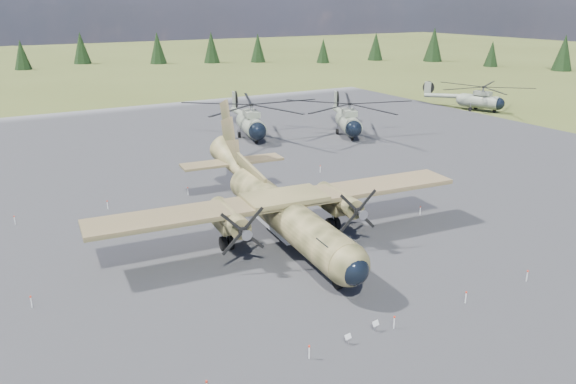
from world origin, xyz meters
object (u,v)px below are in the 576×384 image
helicopter_near (250,113)px  helicopter_mid (349,112)px  helicopter_far (480,93)px  transport_plane (279,204)px

helicopter_near → helicopter_mid: 14.21m
helicopter_near → helicopter_far: 45.16m
helicopter_near → helicopter_mid: size_ratio=0.99×
transport_plane → helicopter_near: size_ratio=1.21×
helicopter_far → helicopter_near: bearing=159.1°
transport_plane → helicopter_near: bearing=72.7°
helicopter_near → helicopter_mid: helicopter_near is taller
transport_plane → helicopter_mid: 38.58m
transport_plane → helicopter_mid: (26.97, 27.59, 0.57)m
helicopter_near → transport_plane: bearing=-99.3°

